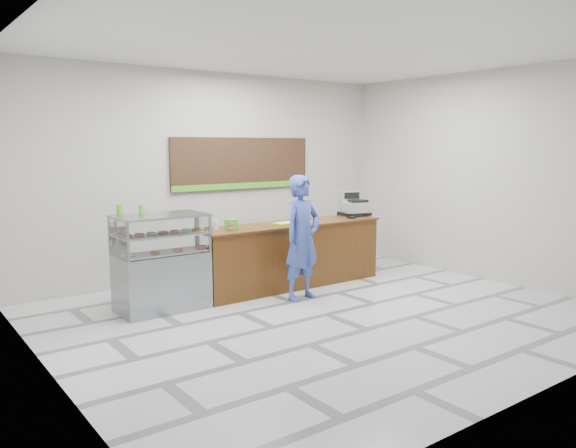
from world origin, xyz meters
TOP-DOWN VIEW (x-y plane):
  - floor at (0.00, 0.00)m, footprint 7.00×7.00m
  - back_wall at (0.00, 3.00)m, footprint 7.00×0.00m
  - ceiling at (0.00, 0.00)m, footprint 7.00×7.00m
  - sales_counter at (0.55, 1.55)m, footprint 3.26×0.76m
  - display_case at (-1.67, 1.55)m, footprint 1.22×0.72m
  - menu_board at (0.55, 2.96)m, footprint 2.80×0.06m
  - cash_register at (2.05, 1.67)m, footprint 0.57×0.58m
  - card_terminal at (1.72, 1.38)m, footprint 0.08×0.15m
  - serving_tray at (0.42, 1.53)m, footprint 0.39×0.29m
  - napkin_box at (-0.47, 1.70)m, footprint 0.16×0.16m
  - straw_cup at (-0.77, 1.62)m, footprint 0.09×0.09m
  - promo_box at (-0.59, 1.47)m, footprint 0.21×0.17m
  - donut_decal at (0.87, 1.50)m, footprint 0.16×0.16m
  - green_cup_left at (-2.12, 1.81)m, footprint 0.10×0.10m
  - green_cup_right at (-1.84, 1.76)m, footprint 0.08×0.08m
  - customer at (0.23, 0.83)m, footprint 0.73×0.54m

SIDE VIEW (x-z plane):
  - floor at x=0.00m, z-range 0.00..0.00m
  - sales_counter at x=0.55m, z-range 0.00..1.03m
  - display_case at x=-1.67m, z-range 0.01..1.34m
  - customer at x=0.23m, z-range 0.00..1.84m
  - donut_decal at x=0.87m, z-range 1.03..1.03m
  - serving_tray at x=0.42m, z-range 1.03..1.05m
  - card_terminal at x=1.72m, z-range 1.03..1.07m
  - napkin_box at x=-0.47m, z-range 1.03..1.15m
  - straw_cup at x=-0.77m, z-range 1.03..1.16m
  - promo_box at x=-0.59m, z-range 1.03..1.19m
  - cash_register at x=2.05m, z-range 0.98..1.40m
  - green_cup_right at x=-1.84m, z-range 1.33..1.46m
  - green_cup_left at x=-2.12m, z-range 1.33..1.48m
  - back_wall at x=0.00m, z-range -1.75..5.25m
  - menu_board at x=0.55m, z-range 1.48..2.38m
  - ceiling at x=0.00m, z-range 3.50..3.50m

